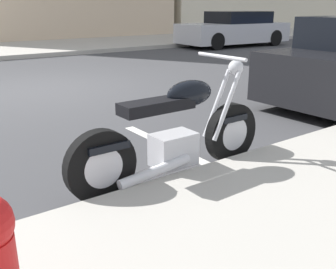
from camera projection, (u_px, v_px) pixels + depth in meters
The scene contains 5 objects.
ground_plane at pixel (48, 89), 7.57m from camera, with size 260.00×260.00×0.00m, color #3D3D3F.
sidewalk_far_curb at pixel (229, 36), 19.85m from camera, with size 120.00×5.00×0.14m, color #ADA89E.
parking_stall_stripe at pixel (179, 151), 4.33m from camera, with size 0.12×2.20×0.01m, color silver.
parked_motorcycle at pixel (176, 135), 3.53m from camera, with size 2.08×0.62×1.10m.
car_opposite_curb at pixel (234, 30), 15.46m from camera, with size 4.65×2.01×1.33m.
Camera 1 is at (-2.48, -7.42, 1.53)m, focal length 41.73 mm.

